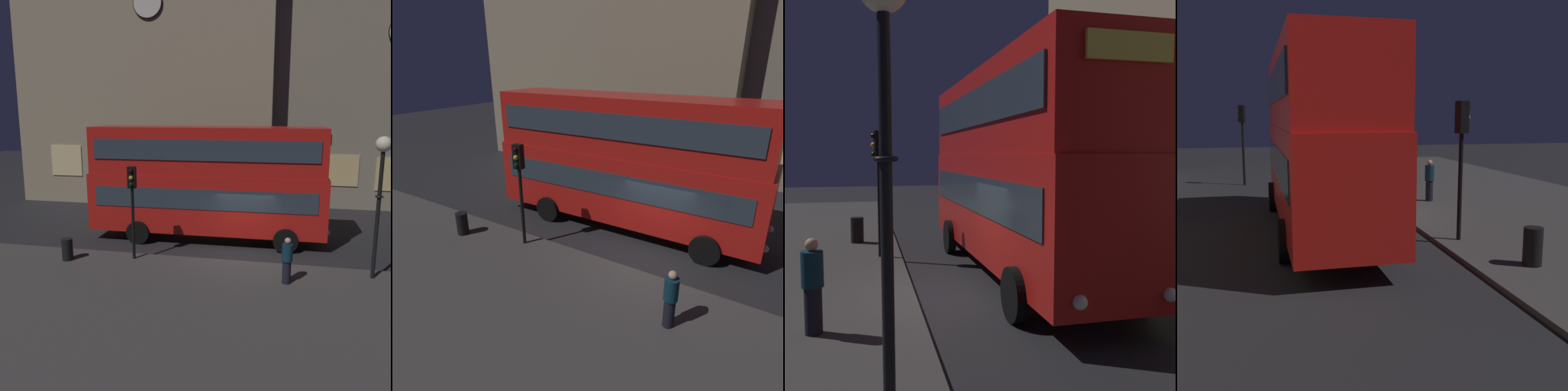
% 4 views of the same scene
% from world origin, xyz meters
% --- Properties ---
extents(ground_plane, '(80.00, 80.00, 0.00)m').
position_xyz_m(ground_plane, '(0.00, 0.00, 0.00)').
color(ground_plane, '#232326').
extents(double_decker_bus, '(10.97, 2.92, 5.31)m').
position_xyz_m(double_decker_bus, '(-1.91, 2.10, 2.98)').
color(double_decker_bus, red).
rests_on(double_decker_bus, ground).
extents(traffic_light_near_kerb, '(0.35, 0.38, 3.77)m').
position_xyz_m(traffic_light_near_kerb, '(-4.24, -1.46, 2.83)').
color(traffic_light_near_kerb, black).
rests_on(traffic_light_near_kerb, sidewalk_slab).
extents(street_lamp, '(0.54, 0.54, 5.07)m').
position_xyz_m(street_lamp, '(4.86, -1.61, 3.98)').
color(street_lamp, black).
rests_on(street_lamp, sidewalk_slab).
extents(pedestrian, '(0.37, 0.37, 1.65)m').
position_xyz_m(pedestrian, '(1.82, -2.74, 0.96)').
color(pedestrian, black).
rests_on(pedestrian, sidewalk_slab).
extents(litter_bin, '(0.44, 0.44, 0.88)m').
position_xyz_m(litter_bin, '(-6.80, -2.17, 0.56)').
color(litter_bin, black).
rests_on(litter_bin, sidewalk_slab).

